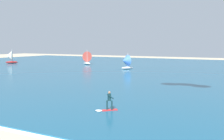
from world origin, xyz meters
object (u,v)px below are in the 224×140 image
kitesurfer (107,104)px  sailboat_far_right (126,62)px  sailboat_mid_right (10,57)px  sailboat_mid_left (86,58)px

kitesurfer → sailboat_far_right: bearing=113.5°
sailboat_far_right → sailboat_mid_right: bearing=179.3°
sailboat_mid_right → kitesurfer: bearing=-34.1°
sailboat_far_right → sailboat_mid_left: (-15.91, 7.77, 0.19)m
sailboat_mid_right → sailboat_far_right: size_ratio=1.11×
sailboat_mid_right → sailboat_far_right: 37.59m
kitesurfer → sailboat_mid_left: bearing=125.9°
sailboat_far_right → kitesurfer: bearing=-66.5°
kitesurfer → sailboat_mid_left: 53.49m
kitesurfer → sailboat_mid_right: sailboat_mid_right is taller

